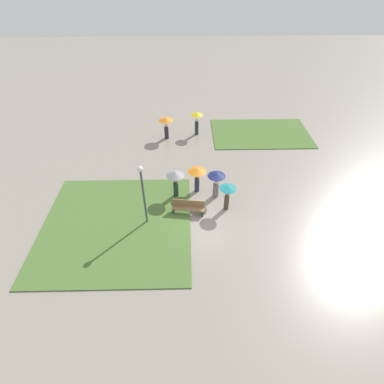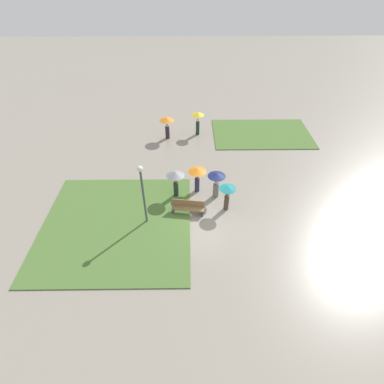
{
  "view_description": "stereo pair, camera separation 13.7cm",
  "coord_description": "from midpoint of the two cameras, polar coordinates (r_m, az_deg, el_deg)",
  "views": [
    {
      "loc": [
        -1.17,
        -12.81,
        12.45
      ],
      "look_at": [
        -0.86,
        1.33,
        0.69
      ],
      "focal_mm": 28.0,
      "sensor_mm": 36.0,
      "label": 1
    },
    {
      "loc": [
        -1.03,
        -12.81,
        12.45
      ],
      "look_at": [
        -0.86,
        1.33,
        0.69
      ],
      "focal_mm": 28.0,
      "sensor_mm": 36.0,
      "label": 2
    }
  ],
  "objects": [
    {
      "name": "crowd_person_navy",
      "position": [
        18.39,
        4.9,
        2.41
      ],
      "size": [
        1.11,
        1.11,
        1.84
      ],
      "rotation": [
        0.0,
        0.0,
        4.99
      ],
      "color": "slate",
      "rests_on": "ground_plane"
    },
    {
      "name": "crowd_person_teal",
      "position": [
        17.48,
        6.99,
        0.08
      ],
      "size": [
        1.0,
        1.0,
        1.82
      ],
      "rotation": [
        0.0,
        0.0,
        4.41
      ],
      "color": "#47382D",
      "rests_on": "ground_plane"
    },
    {
      "name": "crowd_person_grey",
      "position": [
        18.27,
        -2.95,
        2.75
      ],
      "size": [
        1.11,
        1.11,
        1.9
      ],
      "rotation": [
        0.0,
        0.0,
        3.42
      ],
      "color": "#1E3328",
      "rests_on": "ground_plane"
    },
    {
      "name": "crowd_person_orange",
      "position": [
        18.72,
        1.22,
        3.55
      ],
      "size": [
        1.15,
        1.15,
        1.79
      ],
      "rotation": [
        0.0,
        0.0,
        5.98
      ],
      "color": "#282D47",
      "rests_on": "ground_plane"
    },
    {
      "name": "lone_walker_mid_plaza",
      "position": [
        24.72,
        -4.64,
        13.02
      ],
      "size": [
        1.18,
        1.18,
        1.83
      ],
      "rotation": [
        0.0,
        0.0,
        0.79
      ],
      "color": "#2D2333",
      "rests_on": "ground_plane"
    },
    {
      "name": "park_bench",
      "position": [
        17.7,
        -0.51,
        -2.83
      ],
      "size": [
        1.97,
        0.68,
        0.9
      ],
      "rotation": [
        0.0,
        0.0,
        -0.14
      ],
      "color": "brown",
      "rests_on": "ground_plane"
    },
    {
      "name": "lone_walker_far_path",
      "position": [
        25.19,
        1.27,
        13.86
      ],
      "size": [
        1.01,
        1.01,
        1.97
      ],
      "rotation": [
        0.0,
        0.0,
        1.35
      ],
      "color": "#1E3328",
      "rests_on": "ground_plane"
    },
    {
      "name": "ground_plane",
      "position": [
        17.9,
        3.04,
        -4.4
      ],
      "size": [
        90.0,
        90.0,
        0.0
      ],
      "primitive_type": "plane",
      "color": "gray"
    },
    {
      "name": "lawn_patch_near",
      "position": [
        17.8,
        -13.96,
        -6.0
      ],
      "size": [
        8.45,
        8.39,
        0.06
      ],
      "color": "#4C7033",
      "rests_on": "ground_plane"
    },
    {
      "name": "lamp_post",
      "position": [
        15.98,
        -9.19,
        0.89
      ],
      "size": [
        0.32,
        0.32,
        3.91
      ],
      "color": "#474C51",
      "rests_on": "ground_plane"
    },
    {
      "name": "lawn_patch_far",
      "position": [
        26.57,
        13.27,
        10.78
      ],
      "size": [
        8.15,
        5.14,
        0.06
      ],
      "color": "#4C7033",
      "rests_on": "ground_plane"
    }
  ]
}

